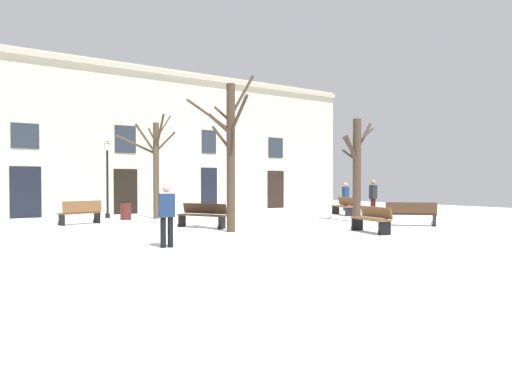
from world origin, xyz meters
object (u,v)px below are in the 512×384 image
at_px(bench_facing_shops, 202,215).
at_px(person_crossing_plaza, 346,195).
at_px(tree_near_facade, 357,166).
at_px(streetlamp, 107,170).
at_px(litter_bin, 126,211).
at_px(bench_back_to_back_right, 343,206).
at_px(person_by_shop_door, 167,213).
at_px(bench_back_to_back_left, 411,214).
at_px(person_near_bench, 373,196).
at_px(tree_center, 230,151).
at_px(bench_by_litter_bin, 81,213).
at_px(tree_right_of_center, 155,164).
at_px(bench_far_corner, 372,219).

distance_m(bench_facing_shops, person_crossing_plaza, 12.24).
bearing_deg(tree_near_facade, bench_facing_shops, 168.79).
height_order(streetlamp, bench_facing_shops, streetlamp).
relative_size(litter_bin, person_crossing_plaza, 0.49).
bearing_deg(streetlamp, bench_back_to_back_right, -25.33).
xyz_separation_m(streetlamp, person_by_shop_door, (-1.89, -10.45, -1.27)).
distance_m(litter_bin, bench_back_to_back_left, 11.63).
relative_size(person_by_shop_door, person_near_bench, 0.91).
relative_size(streetlamp, bench_back_to_back_left, 2.10).
distance_m(tree_center, bench_by_litter_bin, 6.78).
xyz_separation_m(person_crossing_plaza, person_near_bench, (-2.34, -4.05, 0.10)).
height_order(bench_back_to_back_left, person_near_bench, person_near_bench).
height_order(tree_right_of_center, bench_back_to_back_left, tree_right_of_center).
bearing_deg(tree_near_facade, person_near_bench, 28.68).
xyz_separation_m(streetlamp, bench_facing_shops, (1.27, -6.51, -1.67)).
bearing_deg(bench_back_to_back_right, person_near_bench, 35.89).
bearing_deg(litter_bin, tree_center, -81.30).
bearing_deg(person_near_bench, tree_center, -178.93).
distance_m(bench_far_corner, person_near_bench, 7.22).
height_order(litter_bin, bench_back_to_back_left, bench_back_to_back_left).
bearing_deg(person_by_shop_door, tree_center, 47.69).
relative_size(bench_far_corner, person_by_shop_door, 1.11).
bearing_deg(bench_back_to_back_left, person_by_shop_door, 46.74).
relative_size(streetlamp, bench_by_litter_bin, 2.13).
relative_size(streetlamp, bench_facing_shops, 1.86).
xyz_separation_m(tree_center, bench_back_to_back_left, (6.56, -2.04, -2.18)).
bearing_deg(litter_bin, person_crossing_plaza, -3.62).
distance_m(tree_center, person_by_shop_door, 4.29).
height_order(tree_right_of_center, person_crossing_plaza, tree_right_of_center).
bearing_deg(bench_by_litter_bin, person_by_shop_door, 77.75).
height_order(bench_by_litter_bin, bench_back_to_back_right, bench_by_litter_bin).
distance_m(bench_back_to_back_right, person_near_bench, 1.68).
relative_size(bench_far_corner, bench_facing_shops, 0.94).
xyz_separation_m(bench_facing_shops, bench_back_to_back_right, (8.77, 1.75, -0.01)).
bearing_deg(tree_near_facade, person_by_shop_door, -164.47).
xyz_separation_m(litter_bin, person_crossing_plaza, (12.44, -0.79, 0.48)).
relative_size(tree_center, bench_back_to_back_left, 3.12).
height_order(litter_bin, person_by_shop_door, person_by_shop_door).
bearing_deg(bench_back_to_back_right, person_crossing_plaza, 155.57).
distance_m(tree_near_facade, bench_far_corner, 4.64).
bearing_deg(streetlamp, bench_far_corner, -65.82).
height_order(tree_center, bench_facing_shops, tree_center).
relative_size(bench_facing_shops, person_near_bench, 1.08).
xyz_separation_m(bench_facing_shops, person_crossing_plaza, (11.47, 4.25, 0.41)).
relative_size(bench_far_corner, bench_by_litter_bin, 1.07).
height_order(tree_right_of_center, tree_near_facade, tree_right_of_center).
bearing_deg(bench_far_corner, bench_back_to_back_left, 119.10).
relative_size(tree_center, tree_near_facade, 1.23).
distance_m(bench_by_litter_bin, person_crossing_plaza, 14.66).
bearing_deg(bench_far_corner, person_by_shop_door, -79.81).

